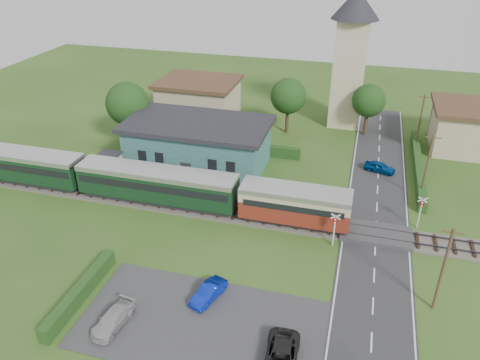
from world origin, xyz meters
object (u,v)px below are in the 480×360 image
(church_tower, at_px, (351,50))
(house_east, at_px, (468,127))
(station_building, at_px, (198,143))
(train, at_px, (128,180))
(car_park_blue, at_px, (209,292))
(car_park_silver, at_px, (113,319))
(pedestrian_far, at_px, (126,173))
(car_on_road, at_px, (380,167))
(house_west, at_px, (199,99))
(pedestrian_near, at_px, (264,192))
(crossing_signal_far, at_px, (421,208))
(equipment_hut, at_px, (110,165))
(car_park_dark, at_px, (281,357))
(crossing_signal_near, at_px, (335,225))

(church_tower, height_order, house_east, church_tower)
(station_building, relative_size, train, 0.37)
(house_east, height_order, car_park_blue, house_east)
(car_park_silver, relative_size, pedestrian_far, 2.13)
(train, distance_m, house_east, 40.66)
(church_tower, relative_size, car_on_road, 5.20)
(house_west, distance_m, pedestrian_near, 24.84)
(crossing_signal_far, xyz_separation_m, pedestrian_far, (-29.49, 0.33, -0.79))
(pedestrian_far, bearing_deg, car_on_road, -72.55)
(equipment_hut, bearing_deg, car_on_road, 18.74)
(house_west, height_order, car_park_dark, house_west)
(car_park_silver, bearing_deg, car_on_road, 66.37)
(pedestrian_near, bearing_deg, house_east, -136.53)
(crossing_signal_far, relative_size, pedestrian_near, 1.68)
(car_on_road, bearing_deg, car_park_dark, -174.76)
(church_tower, bearing_deg, crossing_signal_far, -69.98)
(church_tower, height_order, house_west, church_tower)
(church_tower, distance_m, crossing_signal_far, 26.39)
(church_tower, relative_size, pedestrian_far, 9.75)
(house_west, bearing_deg, station_building, -70.35)
(equipment_hut, xyz_separation_m, house_west, (3.00, 19.80, 1.04))
(car_park_dark, bearing_deg, pedestrian_far, 133.73)
(equipment_hut, xyz_separation_m, pedestrian_near, (17.09, -0.61, -0.32))
(crossing_signal_near, xyz_separation_m, pedestrian_far, (-22.29, 5.13, -0.79))
(car_park_blue, bearing_deg, car_on_road, 81.42)
(station_building, distance_m, car_park_silver, 24.99)
(church_tower, relative_size, car_park_dark, 3.89)
(train, xyz_separation_m, car_on_road, (24.26, 12.73, -1.55))
(house_west, height_order, car_on_road, house_west)
(crossing_signal_far, relative_size, pedestrian_far, 1.82)
(car_on_road, xyz_separation_m, car_park_dark, (-5.58, -28.62, 0.08))
(crossing_signal_far, relative_size, car_on_road, 0.97)
(car_park_dark, bearing_deg, equipment_hut, 135.81)
(house_west, distance_m, car_park_dark, 43.55)
(car_park_silver, bearing_deg, house_east, 61.90)
(church_tower, height_order, crossing_signal_far, church_tower)
(house_west, bearing_deg, equipment_hut, -98.62)
(house_east, bearing_deg, church_tower, 165.07)
(station_building, xyz_separation_m, car_on_road, (20.08, 3.73, -2.07))
(car_park_blue, distance_m, car_park_dark, 7.69)
(station_building, relative_size, house_east, 1.82)
(train, relative_size, car_park_dark, 9.55)
(station_building, xyz_separation_m, car_park_blue, (8.19, -20.49, -2.05))
(house_east, height_order, car_park_dark, house_east)
(equipment_hut, bearing_deg, pedestrian_far, -12.63)
(crossing_signal_near, bearing_deg, house_east, 60.87)
(station_building, distance_m, church_tower, 23.89)
(car_park_dark, distance_m, pedestrian_far, 27.62)
(house_east, distance_m, crossing_signal_near, 27.95)
(equipment_hut, distance_m, crossing_signal_far, 31.61)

